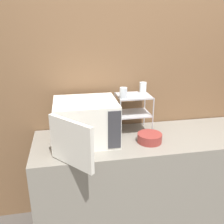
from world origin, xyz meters
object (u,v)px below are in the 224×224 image
(glass_back_right, at_px, (143,87))
(bowl, at_px, (150,138))
(microwave, at_px, (85,122))
(glass_front_left, at_px, (123,93))
(dish_rack, at_px, (133,105))

(glass_back_right, xyz_separation_m, bowl, (-0.03, -0.31, -0.34))
(bowl, bearing_deg, microwave, 168.17)
(microwave, distance_m, glass_front_left, 0.39)
(bowl, bearing_deg, glass_back_right, 84.99)
(glass_back_right, bearing_deg, microwave, -158.64)
(microwave, bearing_deg, glass_back_right, 21.36)
(microwave, distance_m, glass_back_right, 0.61)
(dish_rack, bearing_deg, glass_front_left, -145.87)
(dish_rack, xyz_separation_m, glass_back_right, (0.10, 0.08, 0.14))
(dish_rack, relative_size, bowl, 1.68)
(dish_rack, height_order, glass_back_right, glass_back_right)
(dish_rack, xyz_separation_m, glass_front_left, (-0.11, -0.07, 0.14))
(glass_front_left, bearing_deg, microwave, -169.65)
(dish_rack, distance_m, glass_back_right, 0.19)
(microwave, height_order, glass_front_left, glass_front_left)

